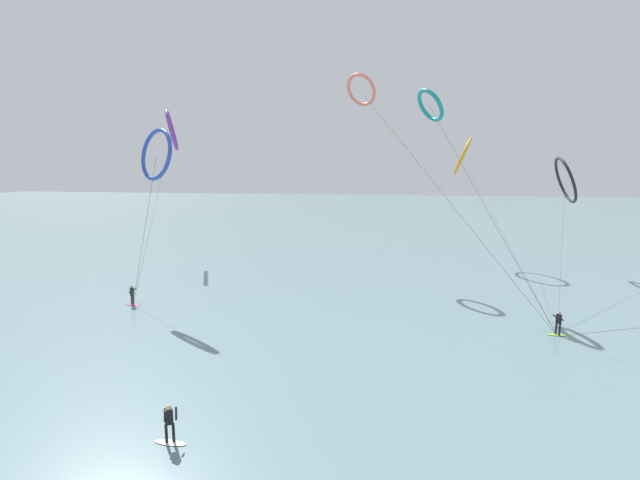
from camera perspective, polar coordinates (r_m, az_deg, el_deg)
sea_water at (r=109.13m, az=8.36°, el=2.93°), size 400.00×200.00×0.08m
surfer_lime at (r=34.69m, az=28.32°, el=-9.60°), size 1.40×0.72×1.70m
surfer_ivory at (r=20.62m, az=-18.79°, el=-21.79°), size 1.40×0.69×1.70m
surfer_magenta at (r=40.42m, az=-23.02°, el=-6.70°), size 1.40×0.62×1.70m
kite_teal at (r=43.48m, az=14.04°, el=16.45°), size 10.18×13.68×18.64m
kite_coral at (r=51.86m, az=5.34°, el=18.66°), size 17.78×21.48×21.79m
kite_violet at (r=61.30m, az=-18.54°, el=13.25°), size 9.15×24.00×18.95m
kite_amber at (r=57.64m, az=17.89°, el=10.20°), size 5.06×28.39×15.22m
kite_cobalt at (r=39.99m, az=-20.34°, el=10.27°), size 4.47×3.75×14.75m
kite_charcoal at (r=55.54m, az=29.06°, el=6.75°), size 7.94×24.18×12.76m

